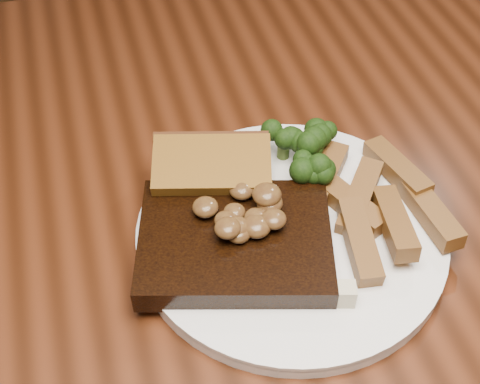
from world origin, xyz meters
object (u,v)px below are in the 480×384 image
(dining_table, at_px, (235,272))
(steak, at_px, (235,242))
(chair_far, at_px, (206,65))
(potato_wedges, at_px, (371,203))
(plate, at_px, (291,234))
(garlic_bread, at_px, (213,182))

(dining_table, xyz_separation_m, steak, (-0.01, -0.05, 0.12))
(chair_far, relative_size, potato_wedges, 7.99)
(plate, bearing_deg, chair_far, 84.14)
(garlic_bread, bearing_deg, dining_table, -45.73)
(plate, xyz_separation_m, garlic_bread, (-0.06, 0.07, 0.02))
(steak, distance_m, potato_wedges, 0.13)
(dining_table, distance_m, potato_wedges, 0.17)
(steak, bearing_deg, dining_table, 90.74)
(steak, bearing_deg, potato_wedges, 19.93)
(dining_table, relative_size, garlic_bread, 14.60)
(chair_far, bearing_deg, potato_wedges, 102.08)
(steak, xyz_separation_m, potato_wedges, (0.13, 0.01, -0.00))
(plate, bearing_deg, garlic_bread, 130.21)
(chair_far, relative_size, steak, 5.15)
(dining_table, distance_m, chair_far, 0.65)
(garlic_bread, relative_size, potato_wedges, 1.01)
(plate, xyz_separation_m, steak, (-0.06, -0.01, 0.02))
(dining_table, xyz_separation_m, plate, (0.04, -0.04, 0.10))
(plate, distance_m, steak, 0.06)
(dining_table, height_order, garlic_bread, garlic_bread)
(plate, distance_m, potato_wedges, 0.08)
(plate, relative_size, steak, 1.70)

